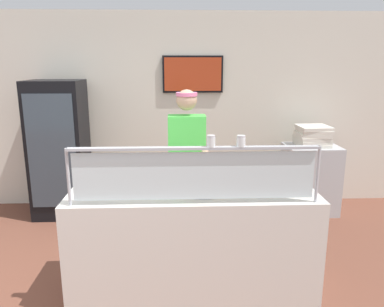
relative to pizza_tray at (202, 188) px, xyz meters
name	(u,v)px	position (x,y,z in m)	size (l,w,h in m)	color
ground_plane	(190,254)	(-0.08, 0.61, -0.97)	(12.00, 12.00, 0.00)	brown
shop_rear_unit	(186,110)	(-0.08, 2.27, 0.39)	(6.51, 0.13, 2.70)	silver
serving_counter	(193,241)	(-0.08, -0.02, -0.49)	(2.11, 0.73, 0.95)	silver
sneeze_guard	(195,168)	(-0.08, -0.33, 0.27)	(1.93, 0.06, 0.45)	#B2B5BC
pizza_tray	(202,188)	(0.00, 0.00, 0.00)	(0.47, 0.47, 0.04)	#9EA0A8
pizza_server	(207,186)	(0.04, -0.02, 0.02)	(0.07, 0.28, 0.01)	#ADAFB7
parmesan_shaker	(211,142)	(0.04, -0.33, 0.48)	(0.06, 0.06, 0.09)	white
pepper_flake_shaker	(241,142)	(0.27, -0.33, 0.47)	(0.07, 0.07, 0.09)	white
worker_figure	(187,163)	(-0.10, 0.70, 0.04)	(0.41, 0.50, 1.76)	#23232D
drink_fridge	(59,149)	(-1.76, 1.83, -0.06)	(0.69, 0.62, 1.80)	black
prep_shelf	(310,179)	(1.61, 1.78, -0.50)	(0.70, 0.55, 0.93)	#B7BABF
pizza_box_stack	(313,136)	(1.60, 1.78, 0.10)	(0.44, 0.42, 0.27)	silver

